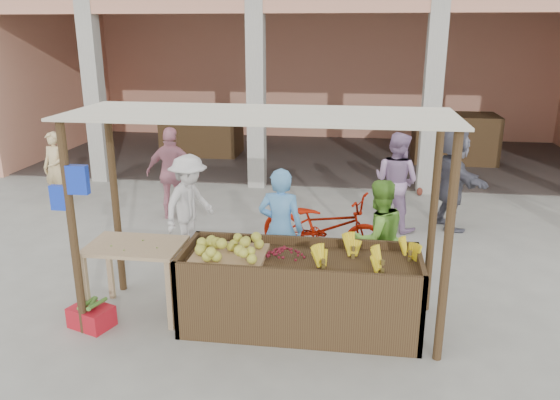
# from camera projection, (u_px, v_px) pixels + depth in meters

# --- Properties ---
(ground) EXTENTS (60.00, 60.00, 0.00)m
(ground) POSITION_uv_depth(u_px,v_px,m) (256.00, 323.00, 6.23)
(ground) COLOR gray
(ground) RESTS_ON ground
(market_building) EXTENTS (14.40, 6.40, 4.20)m
(market_building) POSITION_uv_depth(u_px,v_px,m) (320.00, 50.00, 13.85)
(market_building) COLOR tan
(market_building) RESTS_ON ground
(fruit_stall) EXTENTS (2.60, 0.95, 0.80)m
(fruit_stall) POSITION_uv_depth(u_px,v_px,m) (300.00, 294.00, 6.04)
(fruit_stall) COLOR #45321B
(fruit_stall) RESTS_ON ground
(stall_awning) EXTENTS (4.09, 1.35, 2.39)m
(stall_awning) POSITION_uv_depth(u_px,v_px,m) (253.00, 152.00, 5.70)
(stall_awning) COLOR #45321B
(stall_awning) RESTS_ON ground
(banana_heap) EXTENTS (1.05, 0.57, 0.19)m
(banana_heap) POSITION_uv_depth(u_px,v_px,m) (365.00, 255.00, 5.83)
(banana_heap) COLOR yellow
(banana_heap) RESTS_ON fruit_stall
(melon_tray) EXTENTS (0.79, 0.69, 0.21)m
(melon_tray) POSITION_uv_depth(u_px,v_px,m) (229.00, 250.00, 5.95)
(melon_tray) COLOR #9B7750
(melon_tray) RESTS_ON fruit_stall
(berry_heap) EXTENTS (0.44, 0.36, 0.14)m
(berry_heap) POSITION_uv_depth(u_px,v_px,m) (284.00, 252.00, 5.97)
(berry_heap) COLOR maroon
(berry_heap) RESTS_ON fruit_stall
(side_table) EXTENTS (1.07, 0.72, 0.87)m
(side_table) POSITION_uv_depth(u_px,v_px,m) (136.00, 256.00, 6.24)
(side_table) COLOR tan
(side_table) RESTS_ON ground
(papaya_pile) EXTENTS (0.67, 0.38, 0.19)m
(papaya_pile) POSITION_uv_depth(u_px,v_px,m) (134.00, 236.00, 6.17)
(papaya_pile) COLOR #519430
(papaya_pile) RESTS_ON side_table
(red_crate) EXTENTS (0.54, 0.46, 0.24)m
(red_crate) POSITION_uv_depth(u_px,v_px,m) (92.00, 317.00, 6.12)
(red_crate) COLOR #B3131F
(red_crate) RESTS_ON ground
(plantain_bundle) EXTENTS (0.37, 0.26, 0.07)m
(plantain_bundle) POSITION_uv_depth(u_px,v_px,m) (90.00, 304.00, 6.08)
(plantain_bundle) COLOR #4E8530
(plantain_bundle) RESTS_ON red_crate
(produce_sacks) EXTENTS (0.84, 0.78, 0.64)m
(produce_sacks) POSITION_uv_depth(u_px,v_px,m) (429.00, 179.00, 11.00)
(produce_sacks) COLOR maroon
(produce_sacks) RESTS_ON ground
(vendor_blue) EXTENTS (0.68, 0.53, 1.69)m
(vendor_blue) POSITION_uv_depth(u_px,v_px,m) (281.00, 225.00, 6.86)
(vendor_blue) COLOR #5BA2E6
(vendor_blue) RESTS_ON ground
(vendor_green) EXTENTS (0.87, 0.74, 1.57)m
(vendor_green) POSITION_uv_depth(u_px,v_px,m) (378.00, 235.00, 6.68)
(vendor_green) COLOR #6EB237
(vendor_green) RESTS_ON ground
(motorcycle) EXTENTS (1.25, 2.12, 1.05)m
(motorcycle) POSITION_uv_depth(u_px,v_px,m) (324.00, 225.00, 7.79)
(motorcycle) COLOR #9E1403
(motorcycle) RESTS_ON ground
(shopper_a) EXTENTS (0.89, 1.16, 1.62)m
(shopper_a) POSITION_uv_depth(u_px,v_px,m) (189.00, 201.00, 7.94)
(shopper_a) COLOR silver
(shopper_a) RESTS_ON ground
(shopper_b) EXTENTS (1.02, 0.55, 1.73)m
(shopper_b) POSITION_uv_depth(u_px,v_px,m) (173.00, 170.00, 9.45)
(shopper_b) COLOR #D08393
(shopper_b) RESTS_ON ground
(shopper_d) EXTENTS (1.08, 1.78, 1.80)m
(shopper_d) POSITION_uv_depth(u_px,v_px,m) (453.00, 176.00, 8.98)
(shopper_d) COLOR #52515E
(shopper_d) RESTS_ON ground
(shopper_e) EXTENTS (0.60, 0.50, 1.44)m
(shopper_e) POSITION_uv_depth(u_px,v_px,m) (55.00, 167.00, 10.33)
(shopper_e) COLOR #D7B97E
(shopper_e) RESTS_ON ground
(shopper_f) EXTENTS (1.00, 0.91, 1.79)m
(shopper_f) POSITION_uv_depth(u_px,v_px,m) (396.00, 177.00, 8.94)
(shopper_f) COLOR #A17FA8
(shopper_f) RESTS_ON ground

